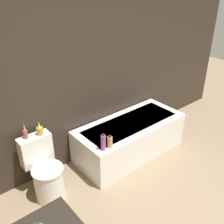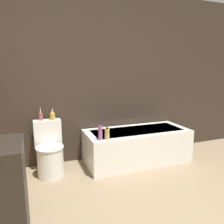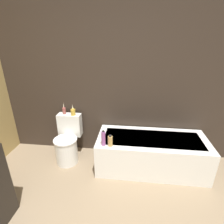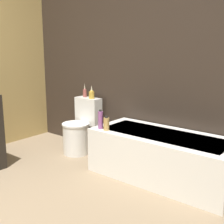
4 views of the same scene
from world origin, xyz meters
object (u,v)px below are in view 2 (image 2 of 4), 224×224
at_px(bathtub, 137,145).
at_px(vase_gold, 41,116).
at_px(vase_silver, 52,115).
at_px(toilet, 50,152).
at_px(shampoo_bottle_tall, 100,132).
at_px(shampoo_bottle_short, 107,134).

relative_size(bathtub, vase_gold, 8.20).
bearing_deg(vase_silver, toilet, -116.07).
xyz_separation_m(vase_gold, vase_silver, (0.16, -0.03, -0.00)).
height_order(vase_silver, shampoo_bottle_tall, vase_silver).
bearing_deg(bathtub, shampoo_bottle_tall, -159.30).
relative_size(bathtub, shampoo_bottle_short, 9.80).
xyz_separation_m(bathtub, shampoo_bottle_short, (-0.58, -0.26, 0.32)).
bearing_deg(shampoo_bottle_tall, vase_silver, 140.68).
distance_m(shampoo_bottle_tall, shampoo_bottle_short, 0.10).
distance_m(bathtub, toilet, 1.31).
xyz_separation_m(toilet, shampoo_bottle_tall, (0.64, -0.30, 0.30)).
distance_m(bathtub, shampoo_bottle_short, 0.72).
xyz_separation_m(vase_gold, shampoo_bottle_short, (0.81, -0.49, -0.21)).
distance_m(vase_gold, vase_silver, 0.16).
bearing_deg(vase_gold, shampoo_bottle_tall, -34.34).
xyz_separation_m(bathtub, vase_gold, (-1.39, 0.23, 0.53)).
bearing_deg(shampoo_bottle_short, vase_gold, 148.48).
xyz_separation_m(vase_silver, shampoo_bottle_short, (0.65, -0.46, -0.21)).
relative_size(vase_gold, shampoo_bottle_short, 1.20).
relative_size(toilet, vase_silver, 4.08).
xyz_separation_m(bathtub, shampoo_bottle_tall, (-0.68, -0.26, 0.35)).
bearing_deg(shampoo_bottle_short, toilet, 157.43).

